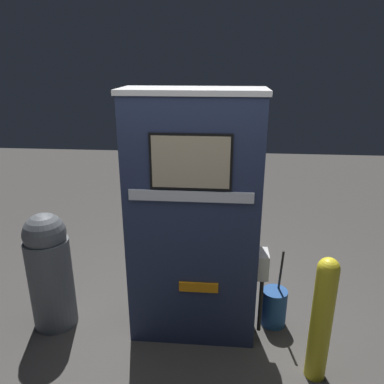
# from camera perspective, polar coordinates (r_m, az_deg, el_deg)

# --- Properties ---
(ground_plane) EXTENTS (14.00, 14.00, 0.00)m
(ground_plane) POSITION_cam_1_polar(r_m,az_deg,el_deg) (3.43, -0.17, -22.20)
(ground_plane) COLOR #423F3D
(gas_pump) EXTENTS (1.15, 0.46, 2.09)m
(gas_pump) POSITION_cam_1_polar(r_m,az_deg,el_deg) (3.03, 0.22, -4.48)
(gas_pump) COLOR #232D4C
(gas_pump) RESTS_ON ground_plane
(safety_bollard) EXTENTS (0.16, 0.16, 1.01)m
(safety_bollard) POSITION_cam_1_polar(r_m,az_deg,el_deg) (2.99, 19.19, -17.52)
(safety_bollard) COLOR yellow
(safety_bollard) RESTS_ON ground_plane
(trash_bin) EXTENTS (0.38, 0.38, 1.08)m
(trash_bin) POSITION_cam_1_polar(r_m,az_deg,el_deg) (3.56, -20.88, -10.98)
(trash_bin) COLOR #51565B
(trash_bin) RESTS_ON ground_plane
(squeegee_bucket) EXTENTS (0.22, 0.22, 0.77)m
(squeegee_bucket) POSITION_cam_1_polar(r_m,az_deg,el_deg) (3.61, 12.38, -16.71)
(squeegee_bucket) COLOR #1E478C
(squeegee_bucket) RESTS_ON ground_plane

